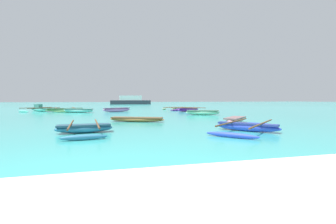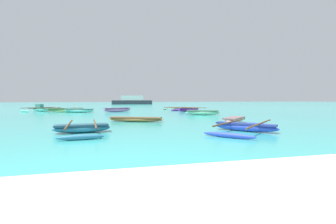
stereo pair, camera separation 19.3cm
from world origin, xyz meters
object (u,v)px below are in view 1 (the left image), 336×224
at_px(moored_boat_3, 84,128).
at_px(moored_boat_6, 175,109).
at_px(moored_boat_1, 235,120).
at_px(distant_ferry, 131,101).
at_px(moored_boat_5, 65,110).
at_px(moored_boat_7, 117,110).
at_px(moored_boat_0, 203,112).
at_px(moored_boat_4, 247,127).
at_px(moored_boat_2, 188,110).
at_px(moored_boat_8, 137,119).
at_px(moored_boat_9, 40,109).
at_px(moored_boat_10, 79,110).

height_order(moored_boat_3, moored_boat_6, moored_boat_3).
xyz_separation_m(moored_boat_1, distant_ferry, (-2.39, 52.65, 0.81)).
height_order(moored_boat_5, moored_boat_7, moored_boat_7).
height_order(moored_boat_0, distant_ferry, distant_ferry).
bearing_deg(moored_boat_0, moored_boat_4, -84.00).
distance_m(moored_boat_0, moored_boat_2, 6.05).
bearing_deg(moored_boat_4, moored_boat_7, 155.74).
xyz_separation_m(moored_boat_2, moored_boat_4, (-2.71, -16.13, -0.04)).
bearing_deg(moored_boat_4, moored_boat_2, 128.50).
relative_size(moored_boat_7, distant_ferry, 0.29).
bearing_deg(moored_boat_0, moored_boat_8, -126.38).
bearing_deg(moored_boat_3, moored_boat_6, 57.62).
distance_m(moored_boat_6, distant_ferry, 35.56).
bearing_deg(moored_boat_9, moored_boat_1, -4.24).
relative_size(moored_boat_2, moored_boat_7, 1.47).
distance_m(moored_boat_0, moored_boat_4, 10.33).
bearing_deg(moored_boat_3, distant_ferry, 77.40).
bearing_deg(moored_boat_4, moored_boat_9, 173.01).
bearing_deg(moored_boat_5, moored_boat_3, -92.55).
xyz_separation_m(moored_boat_4, moored_boat_6, (2.32, 20.47, -0.02)).
xyz_separation_m(moored_boat_1, moored_boat_9, (-15.57, 17.25, 0.08)).
bearing_deg(moored_boat_0, moored_boat_1, -78.96).
bearing_deg(moored_boat_7, moored_boat_9, 135.49).
bearing_deg(moored_boat_6, moored_boat_8, -172.47).
xyz_separation_m(moored_boat_7, moored_boat_10, (-4.03, -0.32, -0.02)).
relative_size(moored_boat_5, moored_boat_8, 1.18).
relative_size(moored_boat_8, moored_boat_10, 1.06).
height_order(moored_boat_2, moored_boat_5, moored_boat_2).
height_order(moored_boat_2, distant_ferry, distant_ferry).
distance_m(moored_boat_2, moored_boat_3, 17.84).
distance_m(moored_boat_3, moored_boat_6, 21.42).
height_order(moored_boat_1, moored_boat_5, moored_boat_5).
bearing_deg(moored_boat_5, moored_boat_6, -11.36).
relative_size(moored_boat_5, moored_boat_10, 1.25).
bearing_deg(moored_boat_10, moored_boat_7, 22.54).
bearing_deg(moored_boat_3, moored_boat_2, 50.36).
distance_m(moored_boat_10, distant_ferry, 39.89).
bearing_deg(moored_boat_5, moored_boat_9, 144.88).
distance_m(moored_boat_4, moored_boat_10, 19.36).
distance_m(moored_boat_4, moored_boat_6, 20.60).
bearing_deg(moored_boat_0, moored_boat_3, -118.27).
height_order(moored_boat_4, moored_boat_7, moored_boat_7).
relative_size(moored_boat_1, moored_boat_7, 0.68).
bearing_deg(moored_boat_2, distant_ferry, 68.61).
distance_m(moored_boat_0, moored_boat_9, 19.32).
relative_size(moored_boat_8, distant_ferry, 0.32).
xyz_separation_m(moored_boat_10, distant_ferry, (8.39, 38.99, 0.77)).
distance_m(moored_boat_7, moored_boat_9, 9.41).
xyz_separation_m(moored_boat_8, moored_boat_10, (-5.10, 11.46, 0.07)).
xyz_separation_m(moored_boat_0, moored_boat_10, (-11.55, 6.73, -0.01)).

